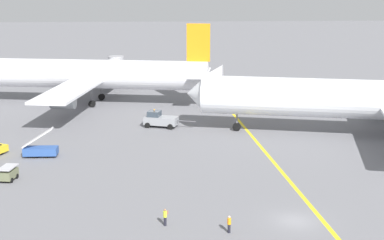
% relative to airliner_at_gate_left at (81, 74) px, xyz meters
% --- Properties ---
extents(ground_plane, '(600.00, 600.00, 0.00)m').
position_rel_airliner_at_gate_left_xyz_m(ground_plane, '(28.44, -58.59, -5.74)').
color(ground_plane, slate).
extents(taxiway_stripe, '(7.32, 119.83, 0.01)m').
position_rel_airliner_at_gate_left_xyz_m(taxiway_stripe, '(30.62, -48.59, -5.74)').
color(taxiway_stripe, yellow).
rests_on(taxiway_stripe, ground).
extents(airliner_at_gate_left, '(55.91, 49.50, 15.67)m').
position_rel_airliner_at_gate_left_xyz_m(airliner_at_gate_left, '(0.00, 0.00, 0.00)').
color(airliner_at_gate_left, silver).
rests_on(airliner_at_gate_left, ground).
extents(airliner_being_pushed, '(59.51, 42.97, 16.25)m').
position_rel_airliner_at_gate_left_xyz_m(airliner_being_pushed, '(49.06, -28.33, -0.01)').
color(airliner_being_pushed, white).
rests_on(airliner_being_pushed, ground).
extents(pushback_tug, '(8.55, 4.21, 2.93)m').
position_rel_airliner_at_gate_left_xyz_m(pushback_tug, '(15.29, -19.81, -4.50)').
color(pushback_tug, gray).
rests_on(pushback_tug, ground).
extents(gse_stair_truck_yellow, '(4.68, 2.11, 4.06)m').
position_rel_airliner_at_gate_left_xyz_m(gse_stair_truck_yellow, '(-1.07, -35.30, -4.71)').
color(gse_stair_truck_yellow, '#2D5199').
rests_on(gse_stair_truck_yellow, ground).
extents(gse_baggage_cart_trailing, '(2.05, 2.97, 1.71)m').
position_rel_airliner_at_gate_left_xyz_m(gse_baggage_cart_trailing, '(-3.01, -44.76, -4.88)').
color(gse_baggage_cart_trailing, '#666B4C').
rests_on(gse_baggage_cart_trailing, ground).
extents(ground_crew_marshaller_foreground, '(0.36, 0.46, 1.71)m').
position_rel_airliner_at_gate_left_xyz_m(ground_crew_marshaller_foreground, '(21.53, -60.93, -4.85)').
color(ground_crew_marshaller_foreground, black).
rests_on(ground_crew_marshaller_foreground, ground).
extents(ground_crew_wing_walker_right, '(0.48, 0.36, 1.75)m').
position_rel_airliner_at_gate_left_xyz_m(ground_crew_wing_walker_right, '(15.52, -58.95, -4.83)').
color(ground_crew_wing_walker_right, black).
rests_on(ground_crew_wing_walker_right, ground).
extents(jet_bridge, '(7.00, 18.23, 5.87)m').
position_rel_airliner_at_gate_left_xyz_m(jet_bridge, '(3.63, 20.80, -1.65)').
color(jet_bridge, '#B7B7BC').
rests_on(jet_bridge, ground).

